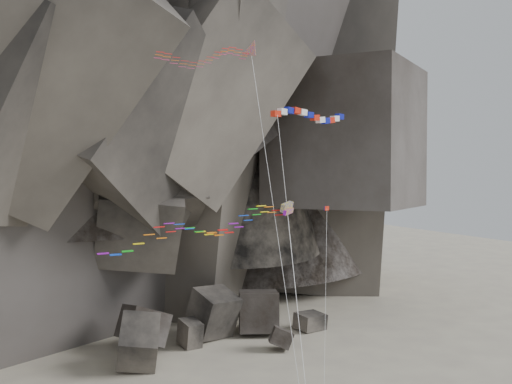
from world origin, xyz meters
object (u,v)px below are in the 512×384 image
delta_kite (201,57)px  pennant_kite (326,282)px  banner_kite (311,118)px  parafoil_kite (194,228)px

delta_kite → pennant_kite: 18.66m
delta_kite → banner_kite: delta_kite is taller
pennant_kite → parafoil_kite: bearing=160.8°
parafoil_kite → delta_kite: bearing=29.5°
delta_kite → banner_kite: bearing=-32.1°
parafoil_kite → pennant_kite: (10.04, -0.62, -4.43)m
banner_kite → parafoil_kite: size_ratio=1.34×
delta_kite → parafoil_kite: 13.83m
delta_kite → pennant_kite: delta_kite is taller
parafoil_kite → pennant_kite: 10.99m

